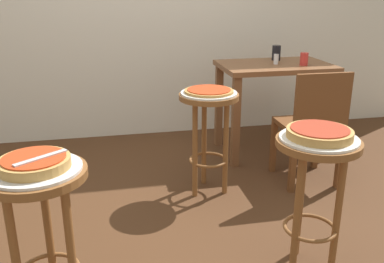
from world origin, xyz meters
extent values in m
plane|color=#4C2D19|center=(0.00, 0.00, 0.00)|extent=(6.00, 6.00, 0.00)
cylinder|color=brown|center=(-0.68, -0.78, 0.69)|extent=(0.40, 0.40, 0.03)
cylinder|color=brown|center=(-0.68, -0.66, 0.34)|extent=(0.04, 0.04, 0.68)
cylinder|color=brown|center=(-0.57, -0.84, 0.34)|extent=(0.04, 0.04, 0.68)
cylinder|color=silver|center=(-0.68, -0.78, 0.72)|extent=(0.36, 0.36, 0.01)
cylinder|color=tan|center=(-0.68, -0.78, 0.74)|extent=(0.28, 0.28, 0.04)
cylinder|color=red|center=(-0.68, -0.78, 0.77)|extent=(0.25, 0.25, 0.01)
cylinder|color=brown|center=(0.58, -0.69, 0.69)|extent=(0.40, 0.40, 0.03)
cylinder|color=brown|center=(0.58, -0.57, 0.34)|extent=(0.04, 0.04, 0.68)
cylinder|color=brown|center=(0.47, -0.75, 0.34)|extent=(0.04, 0.04, 0.68)
cylinder|color=brown|center=(0.69, -0.75, 0.34)|extent=(0.04, 0.04, 0.68)
torus|color=brown|center=(0.58, -0.69, 0.24)|extent=(0.27, 0.27, 0.02)
cylinder|color=white|center=(0.58, -0.69, 0.72)|extent=(0.37, 0.37, 0.01)
cylinder|color=tan|center=(0.58, -0.69, 0.74)|extent=(0.31, 0.31, 0.04)
cylinder|color=#B23823|center=(0.58, -0.69, 0.77)|extent=(0.27, 0.27, 0.01)
cylinder|color=brown|center=(0.29, 0.27, 0.69)|extent=(0.40, 0.40, 0.03)
cylinder|color=brown|center=(0.29, 0.40, 0.34)|extent=(0.04, 0.04, 0.68)
cylinder|color=brown|center=(0.18, 0.21, 0.34)|extent=(0.04, 0.04, 0.68)
cylinder|color=brown|center=(0.40, 0.21, 0.34)|extent=(0.04, 0.04, 0.68)
torus|color=brown|center=(0.29, 0.27, 0.24)|extent=(0.27, 0.27, 0.02)
cylinder|color=white|center=(0.29, 0.27, 0.72)|extent=(0.38, 0.38, 0.01)
cylinder|color=#B78442|center=(0.29, 0.27, 0.73)|extent=(0.33, 0.33, 0.01)
cylinder|color=red|center=(0.29, 0.27, 0.74)|extent=(0.29, 0.29, 0.01)
cube|color=brown|center=(1.02, 0.91, 0.76)|extent=(0.92, 0.60, 0.04)
cube|color=brown|center=(0.61, 0.66, 0.37)|extent=(0.06, 0.06, 0.74)
cube|color=brown|center=(1.43, 0.66, 0.37)|extent=(0.06, 0.06, 0.74)
cube|color=brown|center=(0.61, 1.16, 0.37)|extent=(0.06, 0.06, 0.74)
cube|color=brown|center=(1.43, 1.16, 0.37)|extent=(0.06, 0.06, 0.74)
cylinder|color=red|center=(1.22, 0.79, 0.83)|extent=(0.07, 0.07, 0.10)
cylinder|color=black|center=(1.09, 1.07, 0.84)|extent=(0.07, 0.07, 0.13)
cylinder|color=white|center=(1.02, 0.89, 0.82)|extent=(0.04, 0.04, 0.08)
cube|color=brown|center=(1.05, 0.31, 0.43)|extent=(0.40, 0.40, 0.04)
cube|color=brown|center=(1.05, 0.13, 0.65)|extent=(0.40, 0.03, 0.40)
cube|color=brown|center=(1.23, 0.48, 0.21)|extent=(0.04, 0.04, 0.42)
cube|color=brown|center=(0.87, 0.49, 0.21)|extent=(0.04, 0.04, 0.42)
cube|color=brown|center=(1.23, 0.12, 0.21)|extent=(0.04, 0.04, 0.42)
cube|color=brown|center=(0.87, 0.13, 0.21)|extent=(0.04, 0.04, 0.42)
cube|color=silver|center=(-0.65, -0.80, 0.77)|extent=(0.19, 0.15, 0.01)
camera|label=1|loc=(-0.40, -2.41, 1.41)|focal=39.95mm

